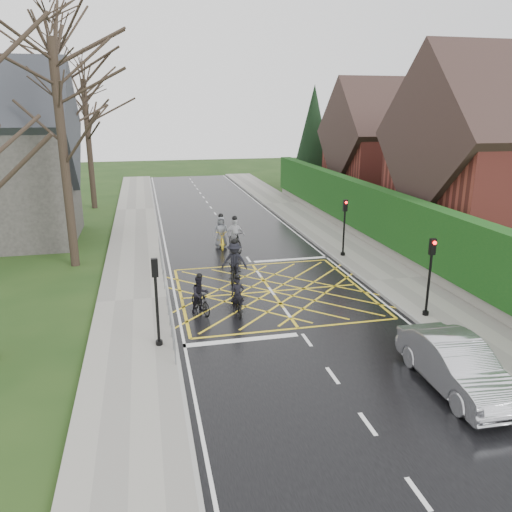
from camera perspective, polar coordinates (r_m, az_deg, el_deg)
name	(u,v)px	position (r m, az deg, el deg)	size (l,w,h in m)	color
ground	(271,291)	(22.34, 1.78, -4.07)	(120.00, 120.00, 0.00)	black
road	(271,291)	(22.33, 1.78, -4.06)	(9.00, 80.00, 0.01)	black
sidewalk_right	(395,280)	(24.44, 15.55, -2.66)	(3.00, 80.00, 0.15)	gray
sidewalk_left	(134,301)	(21.69, -13.82, -5.00)	(3.00, 80.00, 0.15)	gray
stone_wall	(373,241)	(30.24, 13.25, 1.72)	(0.50, 38.00, 0.70)	slate
hedge	(375,212)	(29.85, 13.47, 4.97)	(0.90, 38.00, 2.80)	#103D13
house_near	(510,167)	(31.59, 27.07, 9.08)	(11.80, 9.80, 11.30)	maroon
house_far	(391,152)	(43.30, 15.17, 11.36)	(9.80, 8.80, 10.30)	maroon
conifer	(313,139)	(49.01, 6.55, 13.10)	(4.60, 4.60, 10.00)	black
tree_near	(59,107)	(26.49, -21.64, 15.55)	(9.24, 9.24, 11.44)	black
tree_mid	(60,95)	(34.56, -21.54, 16.74)	(10.08, 10.08, 12.48)	black
tree_far	(86,117)	(42.42, -18.82, 14.81)	(8.40, 8.40, 10.40)	black
railing_south	(170,315)	(18.18, -9.79, -6.64)	(0.05, 5.04, 1.03)	slate
railing_north	(161,256)	(25.25, -10.79, -0.02)	(0.05, 6.04, 1.03)	slate
traffic_light_ne	(344,228)	(27.25, 10.04, 3.14)	(0.24, 0.31, 3.21)	black
traffic_light_se	(429,278)	(20.08, 19.19, -2.40)	(0.24, 0.31, 3.21)	black
traffic_light_sw	(157,303)	(16.91, -11.27, -5.31)	(0.24, 0.31, 3.21)	black
cyclist_rear	(238,301)	(19.87, -2.07, -5.14)	(0.63, 1.68, 1.62)	black
cyclist_back	(200,298)	(20.03, -6.39, -4.77)	(0.97, 1.69, 1.64)	black
cyclist_mid	(235,266)	(23.43, -2.46, -1.14)	(1.37, 2.24, 2.05)	black
cyclist_front	(235,238)	(28.36, -2.42, 2.04)	(1.17, 2.13, 2.06)	black
cyclist_lead	(221,236)	(29.15, -4.00, 2.31)	(0.94, 2.13, 2.04)	gold
car	(456,365)	(15.85, 21.92, -11.46)	(1.57, 4.50, 1.48)	#B2B4BA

